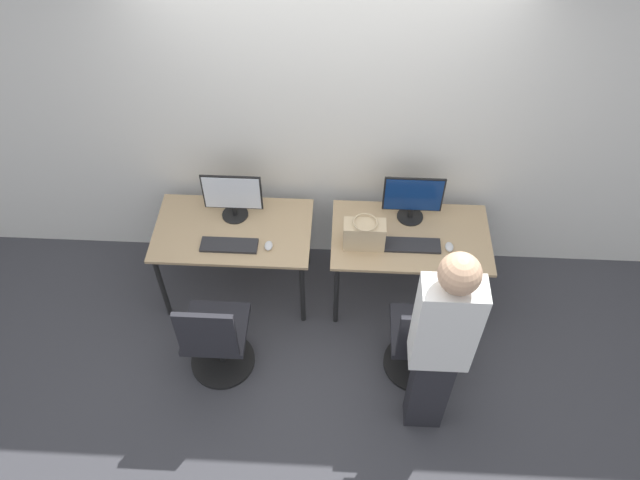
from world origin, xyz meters
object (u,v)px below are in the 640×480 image
(person_right, at_px, (441,343))
(office_chair_right, at_px, (421,343))
(mouse_left, at_px, (269,246))
(handbag, at_px, (364,234))
(keyboard_right, at_px, (412,245))
(office_chair_left, at_px, (216,341))
(monitor_left, at_px, (233,196))
(monitor_right, at_px, (413,198))
(mouse_right, at_px, (449,247))
(keyboard_left, at_px, (229,245))

(person_right, bearing_deg, office_chair_right, 93.42)
(mouse_left, xyz_separation_m, handbag, (0.69, 0.06, 0.10))
(mouse_left, xyz_separation_m, keyboard_right, (1.04, 0.06, -0.01))
(office_chair_left, bearing_deg, handbag, 32.87)
(monitor_left, height_order, mouse_left, monitor_left)
(person_right, xyz_separation_m, handbag, (-0.45, 0.98, -0.14))
(office_chair_right, bearing_deg, handbag, 125.01)
(office_chair_right, relative_size, person_right, 0.52)
(monitor_left, relative_size, keyboard_right, 1.06)
(monitor_right, bearing_deg, monitor_left, -178.04)
(monitor_right, bearing_deg, mouse_right, -48.24)
(keyboard_left, xyz_separation_m, person_right, (1.43, -0.91, 0.25))
(mouse_left, distance_m, person_right, 1.48)
(keyboard_left, xyz_separation_m, mouse_left, (0.29, 0.00, 0.01))
(keyboard_left, bearing_deg, keyboard_right, 2.86)
(keyboard_left, distance_m, office_chair_right, 1.55)
(monitor_left, relative_size, office_chair_left, 0.48)
(office_chair_right, xyz_separation_m, person_right, (0.02, -0.37, 0.59))
(mouse_right, distance_m, person_right, 1.02)
(mouse_left, height_order, handbag, handbag)
(office_chair_left, distance_m, mouse_right, 1.81)
(monitor_left, bearing_deg, mouse_left, -47.14)
(monitor_left, relative_size, office_chair_right, 0.48)
(monitor_left, xyz_separation_m, handbag, (0.98, -0.25, -0.09))
(office_chair_right, bearing_deg, person_right, -86.58)
(mouse_left, relative_size, keyboard_right, 0.22)
(mouse_left, distance_m, keyboard_right, 1.04)
(mouse_left, relative_size, monitor_right, 0.20)
(mouse_left, height_order, office_chair_right, office_chair_right)
(monitor_left, xyz_separation_m, office_chair_left, (-0.04, -0.91, -0.54))
(monitor_right, height_order, handbag, monitor_right)
(keyboard_left, xyz_separation_m, monitor_right, (1.33, 0.36, 0.19))
(office_chair_left, distance_m, monitor_right, 1.76)
(keyboard_right, height_order, person_right, person_right)
(monitor_right, bearing_deg, office_chair_right, -85.22)
(keyboard_left, height_order, handbag, handbag)
(mouse_right, distance_m, handbag, 0.63)
(keyboard_right, height_order, handbag, handbag)
(keyboard_right, relative_size, person_right, 0.24)
(monitor_right, distance_m, mouse_right, 0.45)
(monitor_left, xyz_separation_m, mouse_right, (1.60, -0.26, -0.19))
(keyboard_left, distance_m, mouse_left, 0.29)
(mouse_right, height_order, person_right, person_right)
(mouse_right, bearing_deg, mouse_left, -177.62)
(mouse_left, xyz_separation_m, mouse_right, (1.31, 0.05, 0.00))
(office_chair_left, height_order, monitor_right, monitor_right)
(mouse_left, relative_size, office_chair_right, 0.10)
(mouse_left, height_order, monitor_right, monitor_right)
(monitor_left, bearing_deg, handbag, -14.38)
(person_right, bearing_deg, office_chair_left, 167.87)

